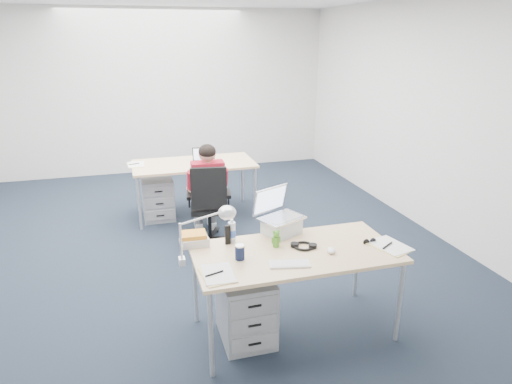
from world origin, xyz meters
TOP-DOWN VIEW (x-y plane):
  - floor at (0.00, 0.00)m, footprint 7.00×7.00m
  - room at (0.00, 0.00)m, footprint 6.02×7.02m
  - desk_near at (0.63, -1.68)m, footprint 1.60×0.80m
  - desk_far at (0.26, 1.17)m, footprint 1.60×0.80m
  - office_chair at (0.28, 0.20)m, footprint 0.70×0.70m
  - seated_person at (0.29, 0.36)m, footprint 0.37×0.65m
  - drawer_pedestal_near at (0.23, -1.66)m, footprint 0.40×0.50m
  - drawer_pedestal_far at (-0.24, 1.19)m, footprint 0.40×0.50m
  - silver_laptop at (0.64, -1.33)m, footprint 0.44×0.41m
  - wireless_keyboard at (0.51, -1.88)m, footprint 0.32×0.18m
  - computer_mouse at (0.89, -1.78)m, footprint 0.09×0.11m
  - headphones at (0.72, -1.64)m, footprint 0.26×0.23m
  - can_koozie at (0.18, -1.70)m, footprint 0.09×0.09m
  - water_bottle at (0.19, -1.38)m, footprint 0.08×0.08m
  - bear_figurine at (0.51, -1.56)m, footprint 0.08×0.06m
  - book_stack at (-0.12, -1.35)m, footprint 0.26×0.22m
  - cordless_phone at (0.15, -1.41)m, footprint 0.04×0.03m
  - papers_left at (-0.04, -1.89)m, footprint 0.22×0.31m
  - papers_right at (1.38, -1.82)m, footprint 0.30×0.37m
  - sunglasses at (1.26, -1.71)m, footprint 0.12×0.06m
  - desk_lamp at (-0.12, -1.66)m, footprint 0.42×0.24m
  - dark_laptop at (0.38, 1.08)m, footprint 0.35×0.34m
  - far_cup at (0.42, 1.22)m, footprint 0.09×0.09m
  - far_papers at (-0.49, 1.27)m, footprint 0.21×0.29m

SIDE VIEW (x-z plane):
  - floor at x=0.00m, z-range 0.00..0.00m
  - drawer_pedestal_near at x=0.23m, z-range 0.00..0.55m
  - drawer_pedestal_far at x=-0.24m, z-range 0.00..0.55m
  - office_chair at x=0.28m, z-range -0.21..0.76m
  - seated_person at x=0.29m, z-range 0.00..1.18m
  - desk_near at x=0.63m, z-range 0.32..1.05m
  - desk_far at x=0.26m, z-range 0.32..1.05m
  - far_papers at x=-0.49m, z-range 0.73..0.74m
  - papers_left at x=-0.04m, z-range 0.73..0.74m
  - papers_right at x=1.38m, z-range 0.73..0.74m
  - wireless_keyboard at x=0.51m, z-range 0.73..0.74m
  - sunglasses at x=1.26m, z-range 0.73..0.76m
  - headphones at x=0.72m, z-range 0.73..0.76m
  - computer_mouse at x=0.89m, z-range 0.73..0.77m
  - book_stack at x=-0.12m, z-range 0.73..0.83m
  - far_cup at x=0.42m, z-range 0.73..0.84m
  - can_koozie at x=0.18m, z-range 0.73..0.85m
  - bear_figurine at x=0.51m, z-range 0.73..0.87m
  - cordless_phone at x=0.15m, z-range 0.73..0.89m
  - water_bottle at x=0.19m, z-range 0.73..0.93m
  - dark_laptop at x=0.38m, z-range 0.73..0.94m
  - silver_laptop at x=0.64m, z-range 0.73..1.11m
  - desk_lamp at x=-0.12m, z-range 0.73..1.17m
  - room at x=0.00m, z-range 0.31..3.12m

